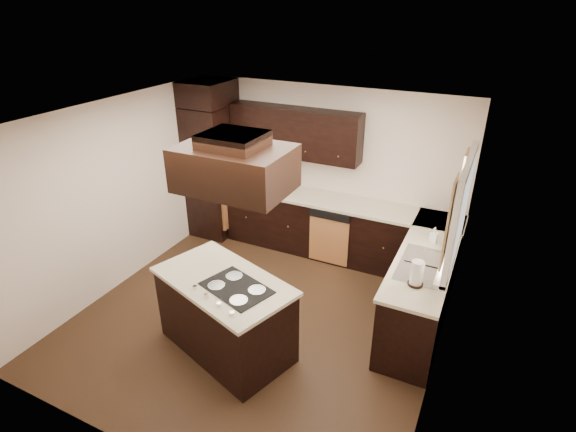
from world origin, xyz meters
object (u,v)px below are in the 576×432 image
object	(u,v)px
oven_column	(213,172)
island	(226,316)
range_hood	(235,168)
spice_rack	(273,181)

from	to	relation	value
oven_column	island	distance (m)	2.98
range_hood	spice_rack	world-z (taller)	range_hood
island	range_hood	world-z (taller)	range_hood
island	spice_rack	size ratio (longest dim) A/B	3.79
spice_rack	range_hood	bearing A→B (deg)	-68.35
island	range_hood	xyz separation A→B (m)	(0.16, 0.10, 1.72)
oven_column	spice_rack	world-z (taller)	oven_column
range_hood	island	bearing A→B (deg)	-147.69
oven_column	spice_rack	size ratio (longest dim) A/B	5.45
range_hood	spice_rack	size ratio (longest dim) A/B	2.70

